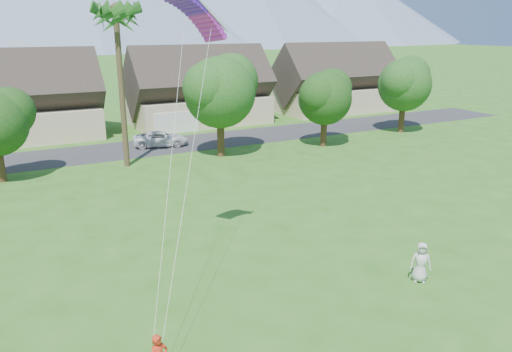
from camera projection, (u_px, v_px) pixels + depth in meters
street at (135, 149)px, 45.59m from camera, size 90.00×7.00×0.01m
watcher at (421, 262)px, 21.68m from camera, size 1.06×0.99×1.82m
parked_car at (160, 139)px, 46.49m from camera, size 5.40×3.38×1.39m
houses_row at (115, 99)px, 52.45m from camera, size 72.75×8.19×8.86m
tree_row at (136, 105)px, 38.51m from camera, size 62.27×6.67×8.45m
fan_palm at (115, 11)px, 36.64m from camera, size 3.00×3.00×13.80m
parafoil_kite at (198, 13)px, 20.10m from camera, size 3.28×1.56×0.50m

